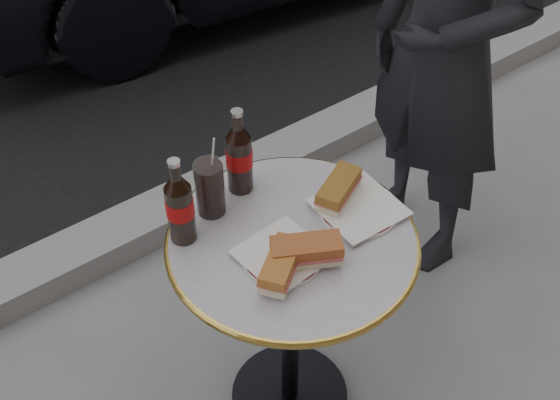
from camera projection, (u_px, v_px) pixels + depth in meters
ground at (290, 398)px, 2.20m from camera, size 80.00×80.00×0.00m
curb at (147, 223)px, 2.69m from camera, size 40.00×0.20×0.12m
bistro_table at (291, 328)px, 1.95m from camera, size 0.62×0.62×0.73m
plate_left at (282, 256)px, 1.65m from camera, size 0.21×0.21×0.01m
plate_right at (358, 209)px, 1.76m from camera, size 0.24×0.24×0.01m
sandwich_left_a at (281, 266)px, 1.58m from camera, size 0.16×0.14×0.05m
sandwich_left_b at (306, 252)px, 1.61m from camera, size 0.18×0.14×0.06m
sandwich_right at (338, 190)px, 1.77m from camera, size 0.17×0.13×0.05m
cola_bottle_left at (179, 201)px, 1.62m from camera, size 0.07×0.07×0.24m
cola_bottle_right at (239, 151)px, 1.74m from camera, size 0.09×0.09×0.25m
cola_glass at (210, 188)px, 1.71m from camera, size 0.09×0.09×0.15m
pedestrian at (448, 49)px, 2.15m from camera, size 0.43×0.63×1.65m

